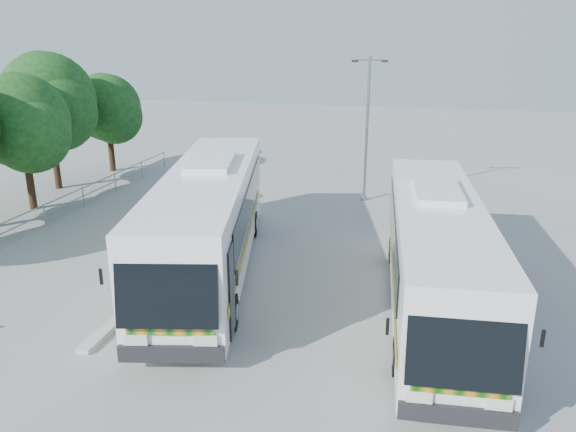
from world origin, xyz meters
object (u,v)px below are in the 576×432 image
(tree_far_c, at_px, (23,122))
(tree_far_e, at_px, (108,108))
(tree_far_d, at_px, (49,100))
(coach_adjacent, at_px, (436,252))
(coach_main, at_px, (209,218))
(lamppost, at_px, (367,123))

(tree_far_c, xyz_separation_m, tree_far_e, (-0.51, 8.20, -0.37))
(tree_far_d, distance_m, coach_adjacent, 22.49)
(tree_far_d, distance_m, tree_far_e, 4.65)
(tree_far_d, bearing_deg, tree_far_e, 81.37)
(tree_far_e, height_order, coach_main, tree_far_e)
(tree_far_e, height_order, lamppost, lamppost)
(tree_far_d, xyz_separation_m, coach_adjacent, (20.06, -9.73, -2.95))
(coach_main, height_order, lamppost, lamppost)
(tree_far_e, bearing_deg, tree_far_d, -98.63)
(tree_far_d, height_order, tree_far_e, tree_far_d)
(tree_far_d, relative_size, lamppost, 1.03)
(tree_far_e, xyz_separation_m, coach_adjacent, (19.37, -14.23, -2.02))
(tree_far_c, xyz_separation_m, coach_main, (11.13, -5.01, -2.25))
(tree_far_d, xyz_separation_m, coach_main, (12.32, -8.71, -2.80))
(tree_far_e, xyz_separation_m, coach_main, (11.64, -13.21, -1.87))
(tree_far_c, distance_m, coach_adjacent, 19.95)
(tree_far_d, xyz_separation_m, tree_far_e, (0.68, 4.50, -0.93))
(tree_far_c, relative_size, lamppost, 0.91)
(tree_far_c, distance_m, tree_far_d, 3.93)
(coach_adjacent, distance_m, lamppost, 12.13)
(coach_adjacent, xyz_separation_m, lamppost, (-3.42, 11.45, 2.08))
(tree_far_e, bearing_deg, coach_adjacent, -36.30)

